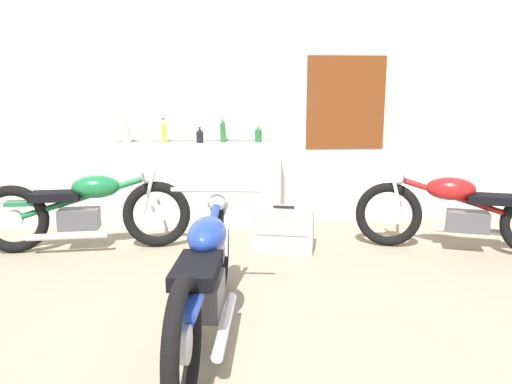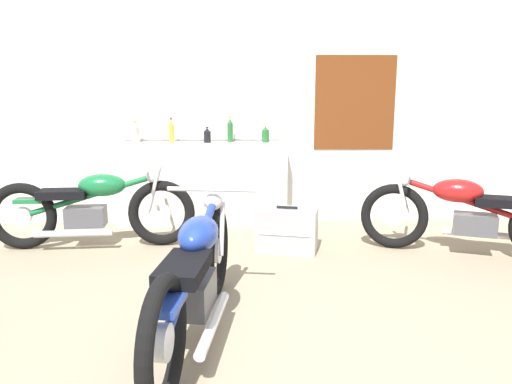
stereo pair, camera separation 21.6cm
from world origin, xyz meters
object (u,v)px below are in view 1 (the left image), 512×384
at_px(hard_case_silver, 284,230).
at_px(motorcycle_blue, 206,276).
at_px(bottle_left_center, 164,132).
at_px(bottle_right_center, 223,131).
at_px(bottle_center, 200,136).
at_px(bottle_leftmost, 127,134).
at_px(bottle_rightmost, 258,135).
at_px(motorcycle_green, 86,210).
at_px(motorcycle_red, 461,212).

bearing_deg(hard_case_silver, motorcycle_blue, -113.05).
bearing_deg(bottle_left_center, bottle_right_center, 1.38).
relative_size(bottle_left_center, bottle_center, 1.59).
relative_size(bottle_leftmost, bottle_rightmost, 1.27).
bearing_deg(bottle_center, motorcycle_blue, -88.15).
relative_size(bottle_leftmost, motorcycle_blue, 0.12).
bearing_deg(motorcycle_blue, bottle_left_center, 100.21).
height_order(bottle_leftmost, motorcycle_green, bottle_leftmost).
bearing_deg(motorcycle_blue, motorcycle_green, 121.85).
xyz_separation_m(bottle_rightmost, motorcycle_blue, (-0.57, -2.67, -0.63)).
relative_size(bottle_left_center, motorcycle_red, 0.15).
bearing_deg(bottle_rightmost, bottle_left_center, 179.66).
xyz_separation_m(bottle_right_center, motorcycle_green, (-1.35, -0.80, -0.69)).
relative_size(bottle_left_center, bottle_right_center, 0.94).
bearing_deg(bottle_center, hard_case_silver, -49.76).
xyz_separation_m(bottle_left_center, motorcycle_blue, (0.48, -2.68, -0.67)).
bearing_deg(bottle_left_center, bottle_rightmost, -0.34).
bearing_deg(motorcycle_blue, bottle_rightmost, 78.04).
distance_m(bottle_leftmost, bottle_right_center, 1.06).
xyz_separation_m(bottle_leftmost, motorcycle_red, (3.29, -1.16, -0.67)).
bearing_deg(bottle_right_center, motorcycle_red, -27.32).
bearing_deg(bottle_center, bottle_left_center, 177.89).
relative_size(bottle_center, motorcycle_green, 0.09).
height_order(motorcycle_red, motorcycle_blue, motorcycle_blue).
bearing_deg(bottle_left_center, motorcycle_green, -131.63).
bearing_deg(bottle_left_center, hard_case_silver, -38.87).
relative_size(bottle_left_center, motorcycle_blue, 0.13).
relative_size(motorcycle_red, hard_case_silver, 2.99).
relative_size(motorcycle_blue, hard_case_silver, 3.29).
height_order(bottle_leftmost, motorcycle_red, bottle_leftmost).
xyz_separation_m(bottle_left_center, hard_case_silver, (1.21, -0.97, -0.87)).
height_order(bottle_leftmost, bottle_left_center, bottle_left_center).
relative_size(bottle_center, bottle_right_center, 0.59).
height_order(bottle_left_center, bottle_rightmost, bottle_left_center).
height_order(bottle_right_center, motorcycle_red, bottle_right_center).
bearing_deg(bottle_leftmost, bottle_center, -2.51).
relative_size(bottle_right_center, motorcycle_blue, 0.14).
bearing_deg(bottle_right_center, bottle_left_center, -178.62).
height_order(bottle_center, motorcycle_blue, bottle_center).
distance_m(bottle_center, motorcycle_blue, 2.74).
height_order(bottle_center, bottle_rightmost, bottle_rightmost).
bearing_deg(motorcycle_red, bottle_leftmost, 160.58).
xyz_separation_m(bottle_center, motorcycle_green, (-1.09, -0.77, -0.64)).
relative_size(motorcycle_green, hard_case_silver, 3.18).
relative_size(bottle_leftmost, bottle_right_center, 0.82).
bearing_deg(motorcycle_blue, motorcycle_red, 32.54).
height_order(bottle_center, motorcycle_red, bottle_center).
bearing_deg(hard_case_silver, bottle_right_center, 119.32).
height_order(motorcycle_red, motorcycle_green, motorcycle_green).
relative_size(bottle_leftmost, hard_case_silver, 0.38).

